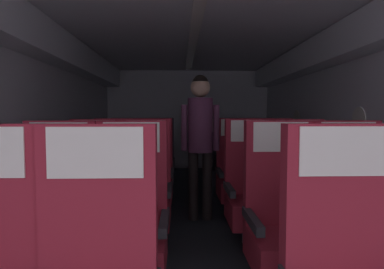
{
  "coord_description": "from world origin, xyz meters",
  "views": [
    {
      "loc": [
        -0.17,
        0.32,
        1.19
      ],
      "look_at": [
        -0.02,
        4.35,
        0.95
      ],
      "focal_mm": 30.14,
      "sensor_mm": 36.0,
      "label": 1
    }
  ],
  "objects_px": {
    "seat_d_right_window": "(237,175)",
    "seat_d_left_aisle": "(153,176)",
    "seat_d_left_window": "(113,176)",
    "seat_d_right_aisle": "(276,175)",
    "seat_c_right_aisle": "(303,192)",
    "seat_b_left_window": "(56,228)",
    "seat_c_left_aisle": "(145,193)",
    "flight_attendant": "(200,131)",
    "seat_b_left_aisle": "(130,226)",
    "seat_e_right_aisle": "(258,164)",
    "seat_e_right_window": "(226,164)",
    "seat_c_right_window": "(252,193)",
    "seat_e_left_window": "(126,165)",
    "seat_b_right_aisle": "(353,224)",
    "seat_c_left_window": "(93,194)",
    "seat_b_right_window": "(284,224)",
    "seat_e_left_aisle": "(158,164)"
  },
  "relations": [
    {
      "from": "seat_c_right_aisle",
      "to": "seat_e_right_aisle",
      "type": "xyz_separation_m",
      "value": [
        0.01,
        1.75,
        0.0
      ]
    },
    {
      "from": "seat_e_right_aisle",
      "to": "seat_b_left_window",
      "type": "bearing_deg",
      "value": -126.35
    },
    {
      "from": "seat_c_left_window",
      "to": "flight_attendant",
      "type": "distance_m",
      "value": 1.35
    },
    {
      "from": "seat_b_right_aisle",
      "to": "seat_d_left_aisle",
      "type": "relative_size",
      "value": 1.0
    },
    {
      "from": "seat_c_left_aisle",
      "to": "seat_d_left_aisle",
      "type": "bearing_deg",
      "value": 90.28
    },
    {
      "from": "seat_b_right_aisle",
      "to": "seat_e_left_aisle",
      "type": "bearing_deg",
      "value": 119.03
    },
    {
      "from": "seat_d_right_window",
      "to": "seat_d_right_aisle",
      "type": "bearing_deg",
      "value": 0.31
    },
    {
      "from": "seat_b_left_window",
      "to": "seat_c_left_window",
      "type": "bearing_deg",
      "value": 90.23
    },
    {
      "from": "seat_b_left_window",
      "to": "seat_b_right_window",
      "type": "xyz_separation_m",
      "value": [
        1.46,
        0.02,
        0.0
      ]
    },
    {
      "from": "seat_d_left_window",
      "to": "seat_e_right_aisle",
      "type": "xyz_separation_m",
      "value": [
        1.93,
        0.87,
        0.0
      ]
    },
    {
      "from": "seat_b_left_aisle",
      "to": "seat_d_left_window",
      "type": "distance_m",
      "value": 1.79
    },
    {
      "from": "seat_d_left_aisle",
      "to": "seat_e_left_aisle",
      "type": "height_order",
      "value": "same"
    },
    {
      "from": "seat_c_right_aisle",
      "to": "seat_e_right_aisle",
      "type": "bearing_deg",
      "value": 89.74
    },
    {
      "from": "seat_c_right_window",
      "to": "seat_d_left_window",
      "type": "height_order",
      "value": "same"
    },
    {
      "from": "seat_c_right_aisle",
      "to": "seat_d_left_window",
      "type": "distance_m",
      "value": 2.11
    },
    {
      "from": "seat_c_right_window",
      "to": "seat_d_right_window",
      "type": "height_order",
      "value": "same"
    },
    {
      "from": "seat_e_left_window",
      "to": "flight_attendant",
      "type": "relative_size",
      "value": 0.7
    },
    {
      "from": "seat_e_right_window",
      "to": "seat_c_right_window",
      "type": "bearing_deg",
      "value": -90.13
    },
    {
      "from": "seat_d_left_window",
      "to": "seat_d_right_aisle",
      "type": "bearing_deg",
      "value": 0.32
    },
    {
      "from": "seat_d_left_window",
      "to": "seat_e_left_aisle",
      "type": "relative_size",
      "value": 1.0
    },
    {
      "from": "seat_d_right_aisle",
      "to": "flight_attendant",
      "type": "xyz_separation_m",
      "value": [
        -0.91,
        -0.16,
        0.54
      ]
    },
    {
      "from": "seat_b_right_aisle",
      "to": "seat_d_left_window",
      "type": "height_order",
      "value": "same"
    },
    {
      "from": "seat_c_right_window",
      "to": "seat_e_left_window",
      "type": "distance_m",
      "value": 2.25
    },
    {
      "from": "seat_d_left_aisle",
      "to": "seat_e_right_aisle",
      "type": "distance_m",
      "value": 1.7
    },
    {
      "from": "seat_e_right_window",
      "to": "flight_attendant",
      "type": "height_order",
      "value": "flight_attendant"
    },
    {
      "from": "seat_d_right_aisle",
      "to": "seat_e_right_window",
      "type": "relative_size",
      "value": 1.0
    },
    {
      "from": "seat_b_left_window",
      "to": "seat_c_right_aisle",
      "type": "xyz_separation_m",
      "value": [
        1.92,
        0.87,
        0.0
      ]
    },
    {
      "from": "seat_b_right_aisle",
      "to": "seat_d_left_window",
      "type": "xyz_separation_m",
      "value": [
        -1.93,
        1.73,
        0.0
      ]
    },
    {
      "from": "seat_d_right_window",
      "to": "seat_d_left_aisle",
      "type": "bearing_deg",
      "value": 179.97
    },
    {
      "from": "seat_d_right_window",
      "to": "flight_attendant",
      "type": "height_order",
      "value": "flight_attendant"
    },
    {
      "from": "seat_c_right_window",
      "to": "seat_d_left_window",
      "type": "bearing_deg",
      "value": 149.32
    },
    {
      "from": "seat_e_left_window",
      "to": "seat_b_left_aisle",
      "type": "bearing_deg",
      "value": -79.97
    },
    {
      "from": "seat_d_left_window",
      "to": "seat_c_right_window",
      "type": "bearing_deg",
      "value": -30.68
    },
    {
      "from": "seat_b_right_aisle",
      "to": "seat_e_right_window",
      "type": "bearing_deg",
      "value": 100.12
    },
    {
      "from": "seat_b_left_aisle",
      "to": "seat_c_right_aisle",
      "type": "distance_m",
      "value": 1.68
    },
    {
      "from": "seat_d_right_aisle",
      "to": "seat_e_right_window",
      "type": "height_order",
      "value": "same"
    },
    {
      "from": "seat_b_right_window",
      "to": "seat_c_left_aisle",
      "type": "relative_size",
      "value": 1.0
    },
    {
      "from": "seat_b_left_aisle",
      "to": "seat_b_right_aisle",
      "type": "xyz_separation_m",
      "value": [
        1.45,
        -0.01,
        0.0
      ]
    },
    {
      "from": "seat_c_left_aisle",
      "to": "flight_attendant",
      "type": "distance_m",
      "value": 1.04
    },
    {
      "from": "seat_c_left_window",
      "to": "seat_c_right_window",
      "type": "height_order",
      "value": "same"
    },
    {
      "from": "seat_c_right_aisle",
      "to": "seat_e_right_aisle",
      "type": "relative_size",
      "value": 1.0
    },
    {
      "from": "seat_b_right_window",
      "to": "seat_d_left_window",
      "type": "distance_m",
      "value": 2.27
    },
    {
      "from": "seat_e_right_aisle",
      "to": "seat_e_right_window",
      "type": "height_order",
      "value": "same"
    },
    {
      "from": "seat_c_left_aisle",
      "to": "seat_d_right_window",
      "type": "height_order",
      "value": "same"
    },
    {
      "from": "seat_c_right_aisle",
      "to": "seat_e_right_aisle",
      "type": "distance_m",
      "value": 1.75
    },
    {
      "from": "seat_c_left_aisle",
      "to": "seat_e_left_window",
      "type": "height_order",
      "value": "same"
    },
    {
      "from": "seat_b_left_window",
      "to": "seat_d_left_window",
      "type": "distance_m",
      "value": 1.74
    },
    {
      "from": "seat_b_left_window",
      "to": "seat_c_left_aisle",
      "type": "height_order",
      "value": "same"
    },
    {
      "from": "seat_c_left_window",
      "to": "seat_d_left_aisle",
      "type": "bearing_deg",
      "value": 61.62
    },
    {
      "from": "seat_c_left_window",
      "to": "seat_d_left_window",
      "type": "height_order",
      "value": "same"
    }
  ]
}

